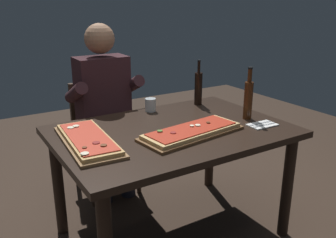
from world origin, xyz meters
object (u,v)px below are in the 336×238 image
seated_diner (105,104)px  dining_table (172,143)px  diner_chair (101,131)px  tumbler_near_camera (151,106)px  pizza_rectangular_left (88,140)px  oil_bottle_amber (248,98)px  pizza_rectangular_front (192,132)px  wine_bottle_dark (198,88)px

seated_diner → dining_table: bearing=-79.8°
dining_table → diner_chair: (-0.13, 0.86, -0.16)m
tumbler_near_camera → seated_diner: (-0.20, 0.34, -0.04)m
pizza_rectangular_left → oil_bottle_amber: 1.06m
pizza_rectangular_left → oil_bottle_amber: (1.05, -0.14, 0.12)m
oil_bottle_amber → tumbler_near_camera: (-0.46, 0.48, -0.10)m
pizza_rectangular_front → seated_diner: 0.90m
pizza_rectangular_front → seated_diner: bearing=101.2°
dining_table → wine_bottle_dark: 0.62m
oil_bottle_amber → wine_bottle_dark: bearing=99.4°
pizza_rectangular_left → diner_chair: (0.38, 0.81, -0.27)m
tumbler_near_camera → pizza_rectangular_left: bearing=-149.5°
tumbler_near_camera → diner_chair: 0.58m
pizza_rectangular_left → dining_table: bearing=-5.4°
pizza_rectangular_front → diner_chair: size_ratio=0.76×
wine_bottle_dark → oil_bottle_amber: (0.07, -0.45, 0.01)m
dining_table → pizza_rectangular_front: size_ratio=2.11×
pizza_rectangular_left → seated_diner: seated_diner is taller
diner_chair → wine_bottle_dark: bearing=-40.1°
pizza_rectangular_front → diner_chair: (-0.17, 1.00, -0.27)m
pizza_rectangular_left → seated_diner: (0.38, 0.69, -0.02)m
seated_diner → diner_chair: bearing=90.0°
dining_table → tumbler_near_camera: tumbler_near_camera is taller
wine_bottle_dark → diner_chair: 0.86m
dining_table → oil_bottle_amber: 0.59m
oil_bottle_amber → seated_diner: bearing=128.8°
oil_bottle_amber → pizza_rectangular_left: bearing=172.6°
oil_bottle_amber → diner_chair: 1.22m
pizza_rectangular_front → diner_chair: 1.05m
pizza_rectangular_left → wine_bottle_dark: (0.97, 0.31, 0.11)m
wine_bottle_dark → seated_diner: (-0.59, 0.38, -0.13)m
wine_bottle_dark → oil_bottle_amber: 0.45m
oil_bottle_amber → seated_diner: (-0.66, 0.82, -0.13)m
dining_table → diner_chair: 0.88m
dining_table → pizza_rectangular_front: (0.04, -0.14, 0.11)m
diner_chair → tumbler_near_camera: bearing=-66.7°
tumbler_near_camera → wine_bottle_dark: bearing=-4.9°
dining_table → wine_bottle_dark: wine_bottle_dark is taller
dining_table → pizza_rectangular_left: (-0.52, 0.05, 0.11)m
pizza_rectangular_front → oil_bottle_amber: oil_bottle_amber is taller
pizza_rectangular_front → pizza_rectangular_left: (-0.56, 0.19, 0.00)m
pizza_rectangular_front → seated_diner: (-0.17, 0.88, -0.02)m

